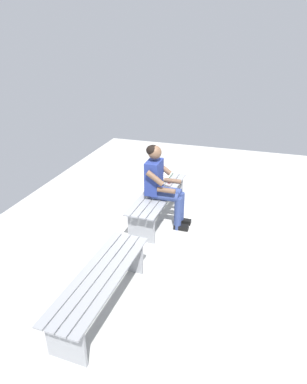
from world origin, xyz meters
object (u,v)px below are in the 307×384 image
object	(u,v)px
bench_near	(158,198)
bench_far	(101,283)
person_seated	(162,183)
apple	(169,181)
book_open	(165,176)

from	to	relation	value
bench_near	bench_far	distance (m)	2.09
person_seated	apple	bearing A→B (deg)	-177.02
bench_near	person_seated	size ratio (longest dim) A/B	1.37
apple	book_open	bearing A→B (deg)	-151.86
apple	book_open	world-z (taller)	apple
bench_near	bench_far	bearing A→B (deg)	0.00
bench_far	person_seated	size ratio (longest dim) A/B	1.29
bench_far	bench_near	bearing A→B (deg)	-180.00
bench_far	book_open	distance (m)	2.73
person_seated	apple	distance (m)	0.59
bench_near	book_open	bearing A→B (deg)	-174.55
bench_far	book_open	xyz separation A→B (m)	(-2.72, -0.06, 0.12)
bench_far	person_seated	world-z (taller)	person_seated
bench_far	book_open	size ratio (longest dim) A/B	3.88
bench_far	apple	world-z (taller)	apple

